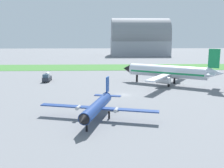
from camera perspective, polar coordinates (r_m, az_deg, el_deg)
The scene contains 6 objects.
ground_plane at distance 72.55m, azimuth 2.49°, elevation -2.47°, with size 600.00×600.00×0.00m, color slate.
grass_taxiway_strip at distance 138.65m, azimuth 0.28°, elevation 3.84°, with size 360.00×28.00×0.08m, color #3D7533.
airplane_midfield_jet at distance 89.11m, azimuth 12.76°, elevation 2.74°, with size 32.01×31.97×12.80m.
airplane_foreground_turboprop at distance 51.00m, azimuth -3.28°, elevation -5.01°, with size 24.16×20.84×7.37m.
fuel_truck_near_gate at distance 97.37m, azimuth -14.56°, elevation 1.51°, with size 2.76×6.55×3.29m.
hangar_distant at distance 230.53m, azimuth 6.29°, elevation 10.19°, with size 51.72×28.35×32.75m.
Camera 1 is at (-5.74, -70.43, 16.43)m, focal length 40.30 mm.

